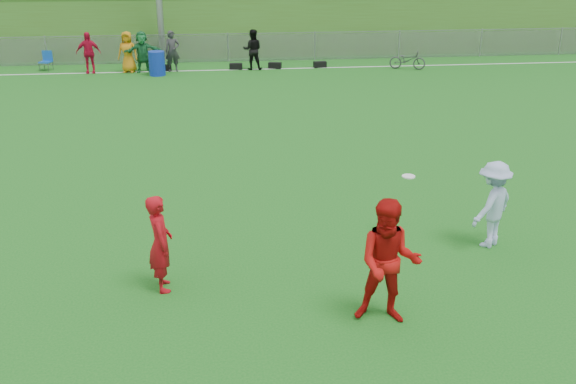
{
  "coord_description": "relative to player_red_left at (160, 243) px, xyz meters",
  "views": [
    {
      "loc": [
        -0.73,
        -9.65,
        5.34
      ],
      "look_at": [
        0.47,
        0.5,
        1.26
      ],
      "focal_mm": 40.0,
      "sensor_mm": 36.0,
      "label": 1
    }
  ],
  "objects": [
    {
      "name": "gear_bags",
      "position": [
        2.53,
        18.43,
        -0.68
      ],
      "size": [
        7.28,
        0.43,
        0.26
      ],
      "color": "black",
      "rests_on": "ground"
    },
    {
      "name": "fence",
      "position": [
        1.68,
        20.33,
        -0.16
      ],
      "size": [
        58.0,
        0.06,
        1.3
      ],
      "color": "gray",
      "rests_on": "ground"
    },
    {
      "name": "frisbee",
      "position": [
        4.48,
        1.51,
        0.38
      ],
      "size": [
        0.25,
        0.25,
        0.02
      ],
      "color": "white",
      "rests_on": "ground"
    },
    {
      "name": "bicycle",
      "position": [
        9.3,
        17.61,
        -0.41
      ],
      "size": [
        1.62,
        1.04,
        0.8
      ],
      "primitive_type": "imported",
      "rotation": [
        0.0,
        0.0,
        1.21
      ],
      "color": "#323235",
      "rests_on": "ground"
    },
    {
      "name": "player_blue",
      "position": [
        5.89,
        0.89,
        0.0
      ],
      "size": [
        1.2,
        1.11,
        1.63
      ],
      "primitive_type": "imported",
      "rotation": [
        0.0,
        0.0,
        3.78
      ],
      "color": "#9FB5DD",
      "rests_on": "ground"
    },
    {
      "name": "camp_chair",
      "position": [
        -6.12,
        19.15,
        -0.57
      ],
      "size": [
        0.56,
        0.57,
        0.81
      ],
      "rotation": [
        0.0,
        0.0,
        -0.27
      ],
      "color": "#0F4BAC",
      "rests_on": "ground"
    },
    {
      "name": "berm",
      "position": [
        1.68,
        31.33,
        0.69
      ],
      "size": [
        120.0,
        18.0,
        3.0
      ],
      "primitive_type": "cube",
      "color": "#315818",
      "rests_on": "ground"
    },
    {
      "name": "recycling_bin",
      "position": [
        -1.32,
        17.53,
        -0.32
      ],
      "size": [
        0.82,
        0.82,
        0.98
      ],
      "primitive_type": "cylinder",
      "rotation": [
        0.0,
        0.0,
        0.31
      ],
      "color": "#0F2BA4",
      "rests_on": "ground"
    },
    {
      "name": "spectator_row",
      "position": [
        -1.3,
        18.33,
        0.04
      ],
      "size": [
        7.79,
        0.83,
        1.69
      ],
      "color": "red",
      "rests_on": "ground"
    },
    {
      "name": "player_red_center",
      "position": [
        3.36,
        -1.33,
        0.15
      ],
      "size": [
        1.09,
        0.95,
        1.93
      ],
      "primitive_type": "imported",
      "rotation": [
        0.0,
        0.0,
        -0.26
      ],
      "color": "#AF0E0C",
      "rests_on": "ground"
    },
    {
      "name": "ground",
      "position": [
        1.68,
        0.33,
        -0.81
      ],
      "size": [
        120.0,
        120.0,
        0.0
      ],
      "primitive_type": "plane",
      "color": "#125A17",
      "rests_on": "ground"
    },
    {
      "name": "player_red_left",
      "position": [
        0.0,
        0.0,
        0.0
      ],
      "size": [
        0.49,
        0.65,
        1.62
      ],
      "primitive_type": "imported",
      "rotation": [
        0.0,
        0.0,
        1.75
      ],
      "color": "#A20B13",
      "rests_on": "ground"
    },
    {
      "name": "sideline_far",
      "position": [
        1.68,
        18.33,
        -0.81
      ],
      "size": [
        60.0,
        0.1,
        0.01
      ],
      "primitive_type": "cube",
      "color": "white",
      "rests_on": "ground"
    }
  ]
}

